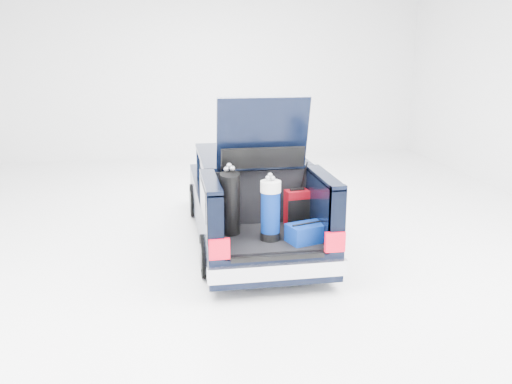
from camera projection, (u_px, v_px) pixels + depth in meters
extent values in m
plane|color=white|center=(251.00, 240.00, 9.01)|extent=(14.00, 14.00, 0.00)
cube|color=black|center=(245.00, 200.00, 9.49)|extent=(1.75, 3.00, 0.70)
cube|color=black|center=(234.00, 184.00, 11.01)|extent=(1.70, 0.30, 0.50)
cube|color=silver|center=(233.00, 185.00, 11.16)|extent=(1.72, 0.10, 0.22)
cube|color=black|center=(249.00, 172.00, 8.85)|extent=(1.55, 1.95, 0.54)
cube|color=black|center=(249.00, 155.00, 8.78)|extent=(1.62, 2.05, 0.06)
cube|color=black|center=(268.00, 254.00, 7.49)|extent=(1.75, 1.30, 0.40)
cube|color=black|center=(268.00, 238.00, 7.45)|extent=(1.32, 1.18, 0.05)
cube|color=black|center=(211.00, 213.00, 7.20)|extent=(0.20, 1.30, 0.85)
cube|color=black|center=(324.00, 208.00, 7.45)|extent=(0.20, 1.30, 0.85)
cube|color=black|center=(211.00, 182.00, 7.08)|extent=(0.20, 1.30, 0.06)
cube|color=black|center=(325.00, 177.00, 7.33)|extent=(0.20, 1.30, 0.06)
cube|color=black|center=(260.00, 198.00, 7.91)|extent=(1.36, 0.08, 0.84)
cube|color=silver|center=(278.00, 271.00, 6.84)|extent=(1.80, 0.12, 0.20)
cube|color=red|center=(219.00, 249.00, 6.65)|extent=(0.26, 0.07, 0.26)
cube|color=red|center=(335.00, 242.00, 6.89)|extent=(0.26, 0.07, 0.26)
cube|color=black|center=(278.00, 257.00, 6.82)|extent=(1.20, 0.06, 0.06)
cube|color=black|center=(263.00, 133.00, 7.49)|extent=(1.28, 0.33, 1.03)
cube|color=black|center=(262.00, 123.00, 7.49)|extent=(0.95, 0.17, 0.54)
cylinder|color=black|center=(196.00, 200.00, 10.17)|extent=(0.20, 0.62, 0.62)
cylinder|color=slate|center=(196.00, 200.00, 10.17)|extent=(0.23, 0.36, 0.36)
cylinder|color=black|center=(281.00, 196.00, 10.44)|extent=(0.20, 0.62, 0.62)
cylinder|color=slate|center=(281.00, 196.00, 10.44)|extent=(0.23, 0.36, 0.36)
cylinder|color=black|center=(208.00, 256.00, 7.51)|extent=(0.20, 0.62, 0.62)
cylinder|color=slate|center=(208.00, 256.00, 7.51)|extent=(0.23, 0.36, 0.36)
cylinder|color=black|center=(322.00, 249.00, 7.78)|extent=(0.20, 0.62, 0.62)
cylinder|color=slate|center=(322.00, 249.00, 7.78)|extent=(0.23, 0.36, 0.36)
cube|color=#65030B|center=(297.00, 208.00, 7.83)|extent=(0.36, 0.25, 0.52)
cube|color=black|center=(297.00, 189.00, 7.76)|extent=(0.21, 0.08, 0.03)
cube|color=black|center=(298.00, 213.00, 7.75)|extent=(0.34, 0.06, 0.40)
cylinder|color=black|center=(230.00, 204.00, 7.38)|extent=(0.29, 0.41, 0.92)
cube|color=white|center=(229.00, 199.00, 7.48)|extent=(0.11, 0.03, 0.32)
sphere|color=#99999E|center=(226.00, 169.00, 7.26)|extent=(0.07, 0.07, 0.07)
sphere|color=#99999E|center=(232.00, 168.00, 7.22)|extent=(0.07, 0.07, 0.07)
cylinder|color=black|center=(270.00, 236.00, 7.31)|extent=(0.30, 0.30, 0.11)
cylinder|color=navy|center=(270.00, 212.00, 7.22)|extent=(0.28, 0.28, 0.58)
cylinder|color=white|center=(271.00, 187.00, 7.13)|extent=(0.30, 0.30, 0.15)
sphere|color=#99999E|center=(273.00, 178.00, 7.12)|extent=(0.07, 0.07, 0.07)
sphere|color=#99999E|center=(270.00, 175.00, 7.13)|extent=(0.07, 0.07, 0.07)
cube|color=navy|center=(307.00, 233.00, 7.21)|extent=(0.58, 0.46, 0.24)
cylinder|color=black|center=(307.00, 223.00, 7.18)|extent=(0.43, 0.15, 0.03)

